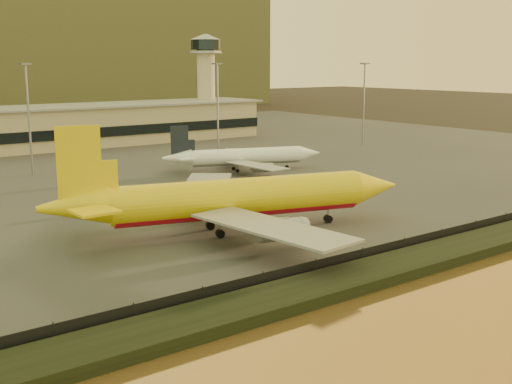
% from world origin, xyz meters
% --- Properties ---
extents(ground, '(900.00, 900.00, 0.00)m').
position_xyz_m(ground, '(0.00, 0.00, 0.00)').
color(ground, black).
rests_on(ground, ground).
extents(embankment, '(320.00, 7.00, 1.40)m').
position_xyz_m(embankment, '(0.00, -17.00, 0.70)').
color(embankment, black).
rests_on(embankment, ground).
extents(tarmac, '(320.00, 220.00, 0.20)m').
position_xyz_m(tarmac, '(0.00, 95.00, 0.10)').
color(tarmac, '#2D2D2D').
rests_on(tarmac, ground).
extents(perimeter_fence, '(300.00, 0.05, 2.20)m').
position_xyz_m(perimeter_fence, '(0.00, -13.00, 1.30)').
color(perimeter_fence, black).
rests_on(perimeter_fence, tarmac).
extents(control_tower, '(11.20, 11.20, 35.50)m').
position_xyz_m(control_tower, '(70.00, 131.00, 21.66)').
color(control_tower, tan).
rests_on(control_tower, tarmac).
extents(apron_light_masts, '(152.20, 12.20, 25.40)m').
position_xyz_m(apron_light_masts, '(15.00, 75.00, 15.70)').
color(apron_light_masts, slate).
rests_on(apron_light_masts, tarmac).
extents(dhl_cargo_jet, '(56.35, 53.94, 17.09)m').
position_xyz_m(dhl_cargo_jet, '(-1.62, 10.52, 5.30)').
color(dhl_cargo_jet, '#DBB80B').
rests_on(dhl_cargo_jet, tarmac).
extents(white_narrowbody_jet, '(38.11, 36.16, 11.26)m').
position_xyz_m(white_narrowbody_jet, '(32.48, 55.49, 3.56)').
color(white_narrowbody_jet, white).
rests_on(white_narrowbody_jet, tarmac).
extents(gse_vehicle_yellow, '(3.82, 1.75, 1.71)m').
position_xyz_m(gse_vehicle_yellow, '(17.62, 25.40, 1.06)').
color(gse_vehicle_yellow, '#DBB80B').
rests_on(gse_vehicle_yellow, tarmac).
extents(gse_vehicle_white, '(4.19, 2.06, 1.84)m').
position_xyz_m(gse_vehicle_white, '(-15.98, 35.11, 1.12)').
color(gse_vehicle_white, white).
rests_on(gse_vehicle_white, tarmac).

